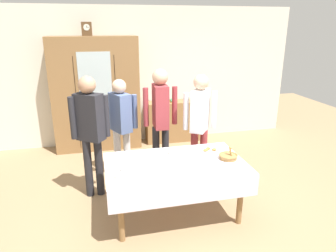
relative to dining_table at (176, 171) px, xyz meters
name	(u,v)px	position (x,y,z in m)	size (l,w,h in m)	color
ground_plane	(171,205)	(0.00, 0.24, -0.63)	(12.00, 12.00, 0.00)	#997A56
back_wall	(141,76)	(0.00, 2.89, 0.72)	(6.40, 0.10, 2.70)	silver
dining_table	(176,171)	(0.00, 0.00, 0.00)	(1.72, 1.03, 0.72)	olive
wall_cabinet	(96,95)	(-0.90, 2.59, 0.45)	(1.62, 0.46, 2.15)	olive
mantel_clock	(87,29)	(-0.98, 2.59, 1.64)	(0.18, 0.11, 0.24)	brown
bookshelf_low	(173,121)	(0.63, 2.64, -0.21)	(1.14, 0.35, 0.84)	olive
book_stack	(173,101)	(0.63, 2.64, 0.24)	(0.15, 0.20, 0.04)	#B29333
tea_cup_front_edge	(124,169)	(-0.64, -0.06, 0.12)	(0.13, 0.13, 0.06)	white
tea_cup_far_right	(171,153)	(0.01, 0.30, 0.12)	(0.13, 0.13, 0.06)	white
tea_cup_back_edge	(119,176)	(-0.71, -0.22, 0.12)	(0.13, 0.13, 0.06)	white
tea_cup_near_left	(194,156)	(0.26, 0.11, 0.12)	(0.13, 0.13, 0.06)	silver
bread_basket	(228,156)	(0.68, 0.00, 0.13)	(0.24, 0.24, 0.16)	#9E7542
pastry_plate	(210,151)	(0.54, 0.26, 0.11)	(0.28, 0.28, 0.05)	white
spoon_back_edge	(164,162)	(-0.13, 0.07, 0.10)	(0.12, 0.02, 0.01)	silver
spoon_far_left	(182,176)	(-0.01, -0.32, 0.10)	(0.12, 0.02, 0.01)	silver
person_by_cabinet	(90,125)	(-1.00, 0.76, 0.42)	(0.52, 0.37, 1.72)	#232328
person_behind_table_right	(160,114)	(0.03, 1.05, 0.44)	(0.52, 0.37, 1.74)	#232328
person_near_right_end	(200,118)	(0.59, 0.86, 0.39)	(0.52, 0.41, 1.67)	#933338
person_behind_table_left	(121,120)	(-0.56, 1.23, 0.33)	(0.52, 0.41, 1.58)	silver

